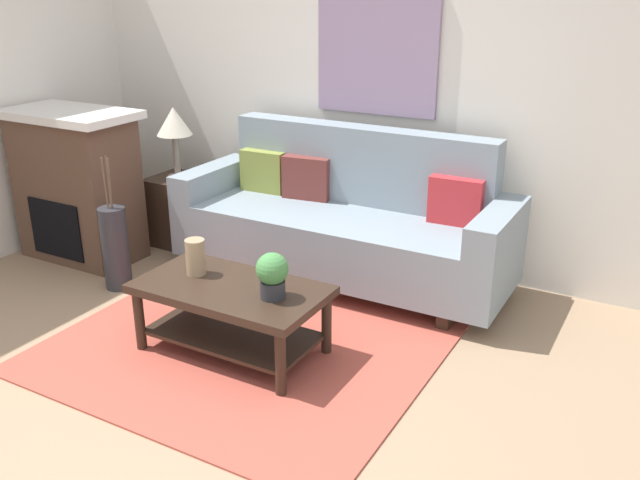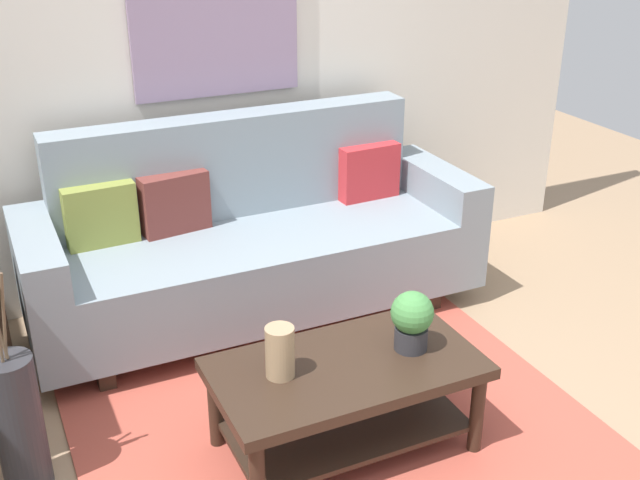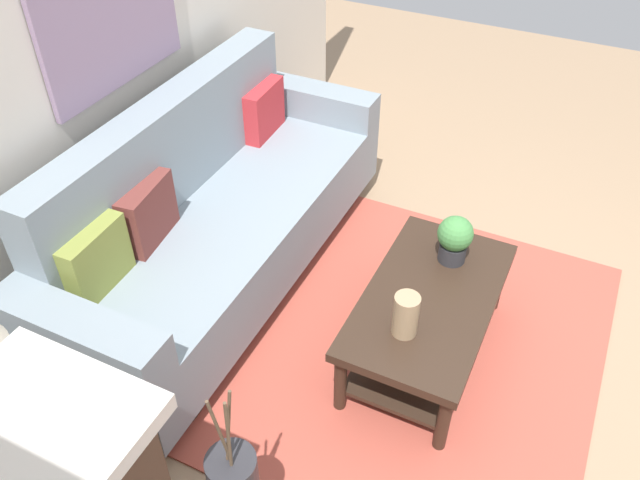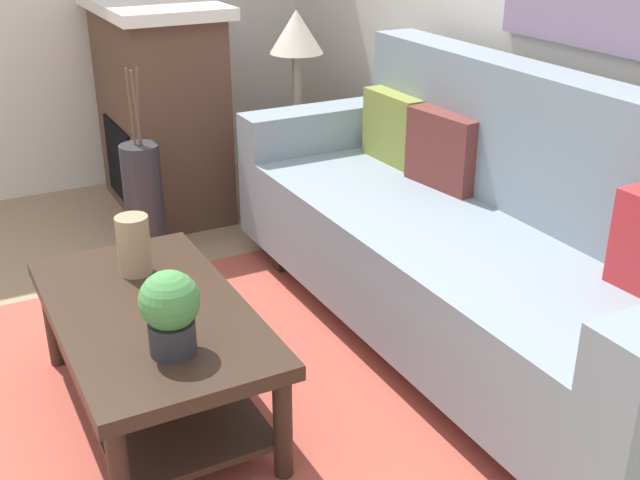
% 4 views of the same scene
% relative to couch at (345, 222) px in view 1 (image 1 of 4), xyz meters
% --- Properties ---
extents(ground_plane, '(8.99, 8.99, 0.00)m').
position_rel_couch_xyz_m(ground_plane, '(-0.05, -1.64, -0.43)').
color(ground_plane, '#9E7F60').
extents(wall_back, '(4.99, 0.10, 2.70)m').
position_rel_couch_xyz_m(wall_back, '(-0.05, 0.54, 0.92)').
color(wall_back, silver).
rests_on(wall_back, ground_plane).
extents(area_rug, '(2.20, 2.02, 0.01)m').
position_rel_couch_xyz_m(area_rug, '(-0.05, -1.14, -0.43)').
color(area_rug, '#B24C3D').
rests_on(area_rug, ground_plane).
extents(couch, '(2.43, 0.84, 1.08)m').
position_rel_couch_xyz_m(couch, '(0.00, 0.00, 0.00)').
color(couch, gray).
rests_on(couch, ground_plane).
extents(throw_pillow_olive, '(0.36, 0.13, 0.32)m').
position_rel_couch_xyz_m(throw_pillow_olive, '(-0.77, 0.12, 0.25)').
color(throw_pillow_olive, olive).
rests_on(throw_pillow_olive, couch).
extents(throw_pillow_maroon, '(0.37, 0.17, 0.32)m').
position_rel_couch_xyz_m(throw_pillow_maroon, '(-0.39, 0.12, 0.25)').
color(throw_pillow_maroon, brown).
rests_on(throw_pillow_maroon, couch).
extents(throw_pillow_crimson, '(0.36, 0.14, 0.32)m').
position_rel_couch_xyz_m(throw_pillow_crimson, '(0.77, 0.12, 0.25)').
color(throw_pillow_crimson, red).
rests_on(throw_pillow_crimson, couch).
extents(coffee_table, '(1.10, 0.60, 0.43)m').
position_rel_couch_xyz_m(coffee_table, '(-0.08, -1.27, -0.12)').
color(coffee_table, '#332319').
rests_on(coffee_table, ground_plane).
extents(tabletop_vase, '(0.12, 0.12, 0.22)m').
position_rel_couch_xyz_m(tabletop_vase, '(-0.35, -1.23, 0.11)').
color(tabletop_vase, tan).
rests_on(tabletop_vase, coffee_table).
extents(potted_plant_tabletop, '(0.18, 0.18, 0.26)m').
position_rel_couch_xyz_m(potted_plant_tabletop, '(0.22, -1.28, 0.14)').
color(potted_plant_tabletop, '#2D2D33').
rests_on(potted_plant_tabletop, coffee_table).
extents(side_table, '(0.44, 0.44, 0.56)m').
position_rel_couch_xyz_m(side_table, '(-1.51, -0.01, -0.15)').
color(side_table, '#332319').
rests_on(side_table, ground_plane).
extents(table_lamp, '(0.28, 0.28, 0.57)m').
position_rel_couch_xyz_m(table_lamp, '(-1.51, -0.01, 0.56)').
color(table_lamp, gray).
rests_on(table_lamp, side_table).
extents(fireplace, '(1.02, 0.58, 1.16)m').
position_rel_couch_xyz_m(fireplace, '(-2.00, -0.62, 0.15)').
color(fireplace, brown).
rests_on(fireplace, ground_plane).
extents(floor_vase, '(0.19, 0.19, 0.60)m').
position_rel_couch_xyz_m(floor_vase, '(-1.33, -0.93, -0.13)').
color(floor_vase, '#2D2D33').
rests_on(floor_vase, ground_plane).
extents(floor_vase_branch_a, '(0.05, 0.04, 0.36)m').
position_rel_couch_xyz_m(floor_vase_branch_a, '(-1.31, -0.93, 0.34)').
color(floor_vase_branch_a, brown).
rests_on(floor_vase_branch_a, floor_vase).
extents(floor_vase_branch_b, '(0.04, 0.04, 0.36)m').
position_rel_couch_xyz_m(floor_vase_branch_b, '(-1.34, -0.92, 0.34)').
color(floor_vase_branch_b, brown).
rests_on(floor_vase_branch_b, floor_vase).
extents(floor_vase_branch_c, '(0.02, 0.02, 0.36)m').
position_rel_couch_xyz_m(floor_vase_branch_c, '(-1.34, -0.95, 0.34)').
color(floor_vase_branch_c, brown).
rests_on(floor_vase_branch_c, floor_vase).
extents(framed_painting, '(0.94, 0.03, 0.91)m').
position_rel_couch_xyz_m(framed_painting, '(0.00, 0.47, 1.16)').
color(framed_painting, gray).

